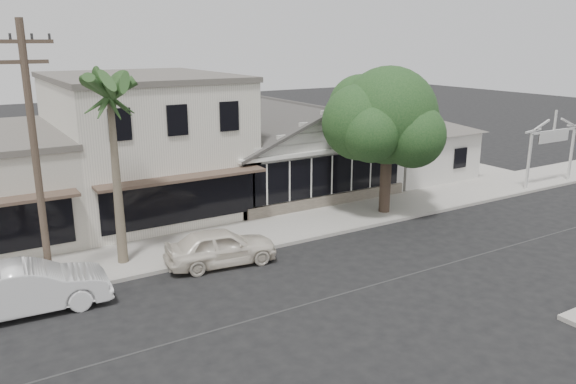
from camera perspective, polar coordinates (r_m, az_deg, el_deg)
ground at (r=19.78m, az=6.92°, el=-9.87°), size 140.00×140.00×0.00m
sidewalk_north at (r=22.51m, az=-21.00°, el=-7.42°), size 90.00×3.50×0.15m
corner_shop at (r=31.55m, az=0.16°, el=4.74°), size 10.40×8.60×5.10m
side_cottage at (r=35.97m, az=12.20°, el=3.88°), size 6.00×6.00×3.00m
arch_sign at (r=35.76m, az=25.38°, el=5.40°), size 4.12×0.12×3.95m
row_building_near at (r=29.10m, az=-14.51°, el=4.63°), size 8.00×10.00×6.50m
utility_pole at (r=19.59m, az=-24.28°, el=3.39°), size 1.80×0.24×9.00m
car_0 at (r=21.65m, az=-6.83°, el=-5.53°), size 4.42×2.24×1.44m
car_1 at (r=19.67m, az=-24.79°, el=-8.85°), size 4.95×1.99×1.60m
shade_tree at (r=27.31m, az=9.76°, el=7.41°), size 6.50×5.88×7.21m
palm_east at (r=21.04m, az=-17.69°, el=9.71°), size 3.37×3.37×7.75m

